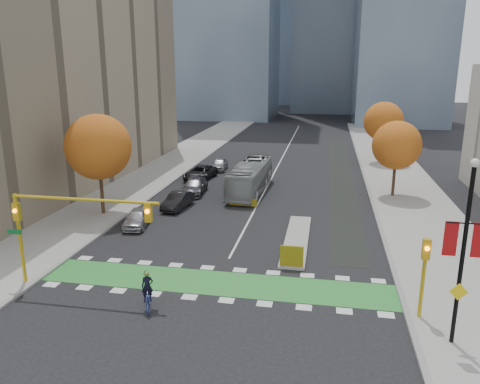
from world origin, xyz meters
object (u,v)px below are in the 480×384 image
at_px(tree_east_far, 384,122).
at_px(banner_lamppost, 464,246).
at_px(traffic_signal_east, 424,267).
at_px(parked_car_e, 220,164).
at_px(traffic_signal_west, 61,218).
at_px(parked_car_b, 178,201).
at_px(parked_car_c, 194,186).
at_px(parked_car_a, 138,218).
at_px(tree_east_near, 397,145).
at_px(parked_car_d, 200,173).
at_px(hazard_board, 292,256).
at_px(bus, 250,177).
at_px(cyclist, 148,297).
at_px(tree_west, 98,147).

height_order(tree_east_far, banner_lamppost, banner_lamppost).
bearing_deg(traffic_signal_east, parked_car_e, 118.66).
distance_m(traffic_signal_west, parked_car_b, 15.75).
bearing_deg(parked_car_b, parked_car_c, 96.18).
height_order(traffic_signal_west, parked_car_b, traffic_signal_west).
bearing_deg(banner_lamppost, parked_car_a, 147.86).
bearing_deg(tree_east_near, parked_car_c, -173.26).
height_order(tree_east_near, parked_car_d, tree_east_near).
distance_m(parked_car_b, parked_car_e, 15.78).
xyz_separation_m(hazard_board, parked_car_e, (-10.50, 26.39, -0.12)).
distance_m(bus, parked_car_b, 8.30).
xyz_separation_m(traffic_signal_east, parked_car_a, (-18.60, 10.32, -2.06)).
distance_m(traffic_signal_west, bus, 22.87).
height_order(traffic_signal_east, cyclist, traffic_signal_east).
bearing_deg(tree_east_near, bus, -176.72).
distance_m(parked_car_b, parked_car_c, 5.00).
distance_m(traffic_signal_east, parked_car_d, 31.78).
height_order(tree_west, tree_east_near, tree_west).
bearing_deg(banner_lamppost, hazard_board, 138.21).
height_order(tree_west, cyclist, tree_west).
distance_m(tree_east_far, parked_car_d, 23.98).
xyz_separation_m(banner_lamppost, parked_car_a, (-19.60, 12.32, -3.93)).
bearing_deg(traffic_signal_west, parked_car_b, 84.75).
xyz_separation_m(parked_car_c, parked_car_d, (-1.02, 5.78, 0.00)).
bearing_deg(banner_lamppost, traffic_signal_west, 174.14).
bearing_deg(parked_car_e, parked_car_d, -104.94).
xyz_separation_m(traffic_signal_east, parked_car_c, (-17.00, 20.32, -2.02)).
bearing_deg(parked_car_c, parked_car_d, 96.34).
xyz_separation_m(bus, parked_car_a, (-6.78, -11.42, -0.80)).
distance_m(hazard_board, parked_car_a, 13.34).
bearing_deg(banner_lamppost, bus, 118.37).
distance_m(banner_lamppost, parked_car_b, 25.30).
distance_m(banner_lamppost, bus, 27.16).
xyz_separation_m(tree_west, parked_car_e, (5.50, 18.59, -4.93)).
bearing_deg(parked_car_b, cyclist, -70.58).
height_order(hazard_board, traffic_signal_west, traffic_signal_west).
distance_m(hazard_board, tree_east_near, 19.93).
distance_m(cyclist, parked_car_c, 22.15).
xyz_separation_m(traffic_signal_east, parked_car_b, (-17.02, 15.32, -2.05)).
bearing_deg(banner_lamppost, tree_east_near, 88.83).
height_order(cyclist, bus, bus).
xyz_separation_m(tree_east_near, banner_lamppost, (-0.50, -24.50, -0.25)).
distance_m(traffic_signal_west, parked_car_d, 26.31).
bearing_deg(parked_car_d, traffic_signal_east, -48.44).
xyz_separation_m(banner_lamppost, bus, (-12.82, 23.74, -3.13)).
bearing_deg(tree_east_near, hazard_board, -114.20).
distance_m(traffic_signal_east, parked_car_e, 35.50).
bearing_deg(bus, traffic_signal_east, -58.81).
bearing_deg(tree_east_near, traffic_signal_east, -93.81).
height_order(cyclist, parked_car_e, cyclist).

